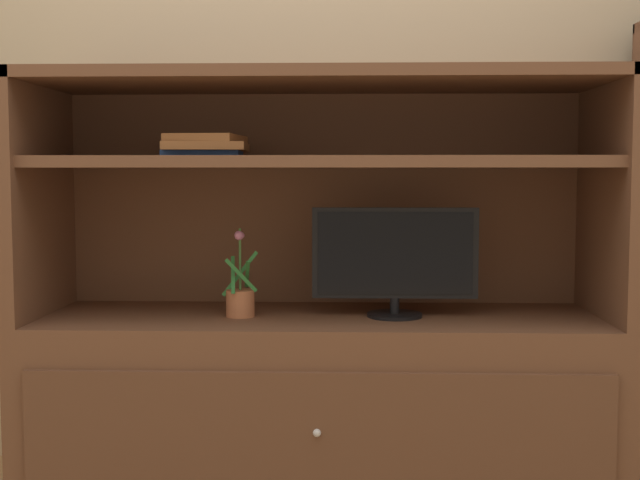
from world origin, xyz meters
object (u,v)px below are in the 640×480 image
at_px(potted_plant, 240,299).
at_px(media_console, 321,359).
at_px(magazine_stack, 206,146).
at_px(tv_monitor, 395,259).

bearing_deg(potted_plant, media_console, 9.48).
relative_size(media_console, potted_plant, 6.61).
distance_m(potted_plant, magazine_stack, 0.50).
relative_size(potted_plant, magazine_stack, 0.85).
xyz_separation_m(potted_plant, magazine_stack, (-0.11, 0.03, 0.49)).
height_order(potted_plant, magazine_stack, magazine_stack).
relative_size(media_console, magazine_stack, 5.61).
bearing_deg(media_console, magazine_stack, -178.32).
height_order(tv_monitor, magazine_stack, magazine_stack).
bearing_deg(potted_plant, magazine_stack, 163.80).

